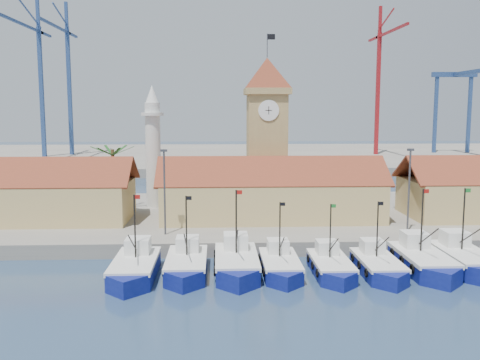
{
  "coord_description": "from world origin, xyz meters",
  "views": [
    {
      "loc": [
        -6.48,
        -43.56,
        14.68
      ],
      "look_at": [
        -3.82,
        18.0,
        6.47
      ],
      "focal_mm": 40.0,
      "sensor_mm": 36.0,
      "label": 1
    }
  ],
  "objects_px": {
    "boat_0": "(134,270)",
    "minaret": "(153,146)",
    "boat_4": "(331,268)",
    "clock_tower": "(267,130)"
  },
  "relations": [
    {
      "from": "boat_4",
      "to": "minaret",
      "type": "height_order",
      "value": "minaret"
    },
    {
      "from": "boat_0",
      "to": "minaret",
      "type": "xyz_separation_m",
      "value": [
        -1.26,
        26.14,
        8.93
      ]
    },
    {
      "from": "boat_4",
      "to": "boat_0",
      "type": "bearing_deg",
      "value": -179.57
    },
    {
      "from": "boat_0",
      "to": "boat_4",
      "type": "relative_size",
      "value": 1.15
    },
    {
      "from": "boat_0",
      "to": "minaret",
      "type": "height_order",
      "value": "minaret"
    },
    {
      "from": "boat_0",
      "to": "minaret",
      "type": "distance_m",
      "value": 27.65
    },
    {
      "from": "boat_4",
      "to": "clock_tower",
      "type": "height_order",
      "value": "clock_tower"
    },
    {
      "from": "boat_0",
      "to": "clock_tower",
      "type": "height_order",
      "value": "clock_tower"
    },
    {
      "from": "boat_0",
      "to": "clock_tower",
      "type": "bearing_deg",
      "value": 60.34
    },
    {
      "from": "minaret",
      "to": "boat_0",
      "type": "bearing_deg",
      "value": -87.24
    }
  ]
}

